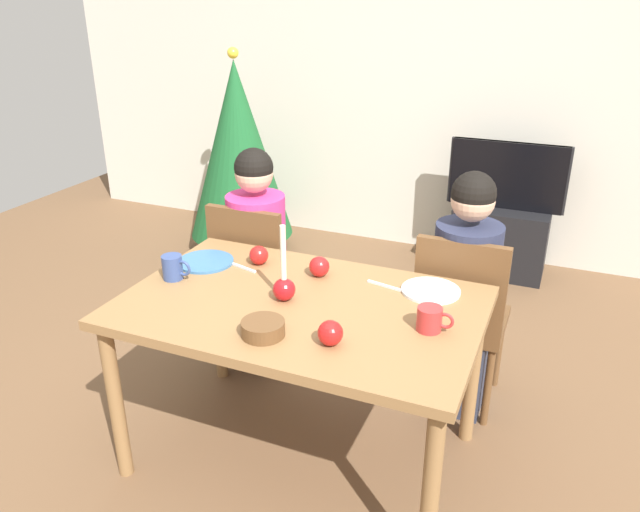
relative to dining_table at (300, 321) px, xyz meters
name	(u,v)px	position (x,y,z in m)	size (l,w,h in m)	color
ground_plane	(302,454)	(0.00, 0.00, -0.67)	(7.68, 7.68, 0.00)	brown
back_wall	(451,77)	(0.00, 2.60, 0.63)	(6.40, 0.10, 2.60)	beige
dining_table	(300,321)	(0.00, 0.00, 0.00)	(1.40, 0.90, 0.75)	olive
chair_left	(255,274)	(-0.54, 0.61, -0.15)	(0.40, 0.40, 0.90)	brown
chair_right	(460,313)	(0.53, 0.61, -0.15)	(0.40, 0.40, 0.90)	brown
person_left_child	(258,262)	(-0.54, 0.64, -0.10)	(0.30, 0.30, 1.17)	#33384C
person_right_child	(463,298)	(0.53, 0.64, -0.10)	(0.30, 0.30, 1.17)	#33384C
tv_stand	(499,239)	(0.50, 2.30, -0.43)	(0.64, 0.40, 0.48)	black
tv	(507,175)	(0.50, 2.30, 0.04)	(0.79, 0.05, 0.46)	black
christmas_tree	(238,150)	(-1.39, 1.94, 0.12)	(0.78, 0.78, 1.51)	brown
candle_centerpiece	(284,285)	(-0.07, 0.00, 0.15)	(0.09, 0.09, 0.31)	red
plate_left	(205,262)	(-0.55, 0.18, 0.09)	(0.25, 0.25, 0.01)	teal
plate_right	(431,291)	(0.45, 0.29, 0.09)	(0.24, 0.24, 0.01)	silver
mug_left	(173,267)	(-0.58, -0.01, 0.14)	(0.13, 0.09, 0.10)	#33477F
mug_right	(430,319)	(0.52, -0.01, 0.13)	(0.13, 0.09, 0.09)	#B72D2D
fork_left	(241,267)	(-0.38, 0.20, 0.09)	(0.18, 0.01, 0.01)	silver
fork_right	(387,286)	(0.27, 0.26, 0.09)	(0.18, 0.01, 0.01)	silver
bowl_walnuts	(263,328)	(-0.02, -0.27, 0.11)	(0.16, 0.16, 0.05)	brown
apple_near_candle	(330,333)	(0.22, -0.24, 0.13)	(0.09, 0.09, 0.09)	red
apple_by_left_plate	(319,267)	(-0.03, 0.26, 0.13)	(0.09, 0.09, 0.09)	red
apple_by_right_mug	(259,255)	(-0.32, 0.27, 0.13)	(0.09, 0.09, 0.09)	red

